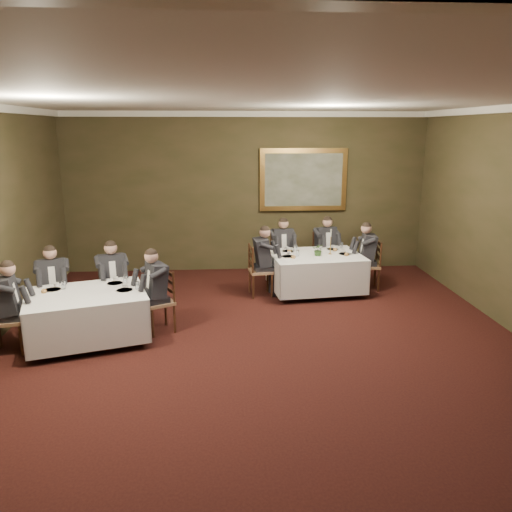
{
  "coord_description": "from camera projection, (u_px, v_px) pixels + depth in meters",
  "views": [
    {
      "loc": [
        -0.56,
        -6.07,
        3.13
      ],
      "look_at": [
        -0.02,
        1.67,
        1.15
      ],
      "focal_mm": 35.0,
      "sensor_mm": 36.0,
      "label": 1
    }
  ],
  "objects": [
    {
      "name": "ground",
      "position": [
        266.0,
        370.0,
        6.68
      ],
      "size": [
        10.0,
        10.0,
        0.0
      ],
      "primitive_type": "plane",
      "color": "black",
      "rests_on": "ground"
    },
    {
      "name": "ceiling",
      "position": [
        267.0,
        96.0,
        5.81
      ],
      "size": [
        8.0,
        10.0,
        0.1
      ],
      "primitive_type": "cube",
      "color": "silver",
      "rests_on": "back_wall"
    },
    {
      "name": "back_wall",
      "position": [
        246.0,
        193.0,
        11.08
      ],
      "size": [
        8.0,
        0.1,
        3.5
      ],
      "primitive_type": "cube",
      "color": "#312F18",
      "rests_on": "ground"
    },
    {
      "name": "crown_molding",
      "position": [
        267.0,
        102.0,
        5.83
      ],
      "size": [
        8.0,
        10.0,
        0.12
      ],
      "color": "white",
      "rests_on": "back_wall"
    },
    {
      "name": "table_main",
      "position": [
        315.0,
        270.0,
        9.77
      ],
      "size": [
        1.88,
        1.51,
        0.67
      ],
      "rotation": [
        0.0,
        0.0,
        0.11
      ],
      "color": "#32190D",
      "rests_on": "ground"
    },
    {
      "name": "table_second",
      "position": [
        87.0,
        313.0,
        7.48
      ],
      "size": [
        2.02,
        1.74,
        0.67
      ],
      "rotation": [
        0.0,
        0.0,
        0.29
      ],
      "color": "#32190D",
      "rests_on": "ground"
    },
    {
      "name": "chair_main_backleft",
      "position": [
        282.0,
        267.0,
        10.58
      ],
      "size": [
        0.5,
        0.48,
        1.0
      ],
      "rotation": [
        0.0,
        0.0,
        3.3
      ],
      "color": "#886345",
      "rests_on": "ground"
    },
    {
      "name": "diner_main_backleft",
      "position": [
        282.0,
        257.0,
        10.52
      ],
      "size": [
        0.47,
        0.54,
        1.35
      ],
      "rotation": [
        0.0,
        0.0,
        3.3
      ],
      "color": "black",
      "rests_on": "chair_main_backleft"
    },
    {
      "name": "chair_main_backright",
      "position": [
        324.0,
        265.0,
        10.75
      ],
      "size": [
        0.53,
        0.51,
        1.0
      ],
      "rotation": [
        0.0,
        0.0,
        3.39
      ],
      "color": "#886345",
      "rests_on": "ground"
    },
    {
      "name": "diner_main_backright",
      "position": [
        325.0,
        255.0,
        10.68
      ],
      "size": [
        0.5,
        0.56,
        1.35
      ],
      "rotation": [
        0.0,
        0.0,
        3.39
      ],
      "color": "black",
      "rests_on": "chair_main_backright"
    },
    {
      "name": "chair_main_endleft",
      "position": [
        260.0,
        281.0,
        9.62
      ],
      "size": [
        0.47,
        0.49,
        1.0
      ],
      "rotation": [
        0.0,
        0.0,
        -1.44
      ],
      "color": "#886345",
      "rests_on": "ground"
    },
    {
      "name": "diner_main_endleft",
      "position": [
        261.0,
        270.0,
        9.57
      ],
      "size": [
        0.53,
        0.46,
        1.35
      ],
      "rotation": [
        0.0,
        0.0,
        -1.44
      ],
      "color": "black",
      "rests_on": "chair_main_endleft"
    },
    {
      "name": "chair_main_endright",
      "position": [
        368.0,
        275.0,
        10.0
      ],
      "size": [
        0.46,
        0.48,
        1.0
      ],
      "rotation": [
        0.0,
        0.0,
        1.47
      ],
      "color": "#886345",
      "rests_on": "ground"
    },
    {
      "name": "diner_main_endright",
      "position": [
        368.0,
        264.0,
        9.94
      ],
      "size": [
        0.52,
        0.45,
        1.35
      ],
      "rotation": [
        0.0,
        0.0,
        1.47
      ],
      "color": "black",
      "rests_on": "chair_main_endright"
    },
    {
      "name": "chair_sec_backleft",
      "position": [
        56.0,
        308.0,
        8.17
      ],
      "size": [
        0.53,
        0.52,
        1.0
      ],
      "rotation": [
        0.0,
        0.0,
        3.41
      ],
      "color": "#886345",
      "rests_on": "ground"
    },
    {
      "name": "diner_sec_backleft",
      "position": [
        55.0,
        295.0,
        8.1
      ],
      "size": [
        0.51,
        0.57,
        1.35
      ],
      "rotation": [
        0.0,
        0.0,
        3.41
      ],
      "color": "black",
      "rests_on": "chair_sec_backleft"
    },
    {
      "name": "chair_sec_backright",
      "position": [
        114.0,
        301.0,
        8.48
      ],
      "size": [
        0.55,
        0.54,
        1.0
      ],
      "rotation": [
        0.0,
        0.0,
        3.47
      ],
      "color": "#886345",
      "rests_on": "ground"
    },
    {
      "name": "diner_sec_backright",
      "position": [
        113.0,
        289.0,
        8.41
      ],
      "size": [
        0.53,
        0.58,
        1.35
      ],
      "rotation": [
        0.0,
        0.0,
        3.47
      ],
      "color": "black",
      "rests_on": "chair_sec_backright"
    },
    {
      "name": "chair_sec_endright",
      "position": [
        160.0,
        314.0,
        7.9
      ],
      "size": [
        0.58,
        0.58,
        1.0
      ],
      "rotation": [
        0.0,
        0.0,
        2.05
      ],
      "color": "#886345",
      "rests_on": "ground"
    },
    {
      "name": "diner_sec_endright",
      "position": [
        159.0,
        301.0,
        7.84
      ],
      "size": [
        0.61,
        0.58,
        1.35
      ],
      "rotation": [
        0.0,
        0.0,
        2.05
      ],
      "color": "black",
      "rests_on": "chair_sec_endright"
    },
    {
      "name": "chair_sec_endleft",
      "position": [
        9.0,
        333.0,
        7.16
      ],
      "size": [
        0.49,
        0.51,
        1.0
      ],
      "rotation": [
        0.0,
        0.0,
        -1.39
      ],
      "color": "#886345",
      "rests_on": "ground"
    },
    {
      "name": "diner_sec_endleft",
      "position": [
        8.0,
        318.0,
        7.1
      ],
      "size": [
        0.54,
        0.48,
        1.35
      ],
      "rotation": [
        0.0,
        0.0,
        -1.39
      ],
      "color": "black",
      "rests_on": "chair_sec_endleft"
    },
    {
      "name": "centerpiece",
      "position": [
        318.0,
        249.0,
        9.57
      ],
      "size": [
        0.28,
        0.26,
        0.25
      ],
      "primitive_type": "imported",
      "rotation": [
        0.0,
        0.0,
        -0.32
      ],
      "color": "#2D5926",
      "rests_on": "table_main"
    },
    {
      "name": "candlestick",
      "position": [
        331.0,
        245.0,
        9.67
      ],
      "size": [
        0.07,
        0.07,
        0.51
      ],
      "color": "#BF8F3A",
      "rests_on": "table_main"
    },
    {
      "name": "place_setting_table_main",
      "position": [
        290.0,
        249.0,
        9.98
      ],
      "size": [
        0.33,
        0.31,
        0.14
      ],
      "color": "white",
      "rests_on": "table_main"
    },
    {
      "name": "place_setting_table_second",
      "position": [
        56.0,
        287.0,
        7.6
      ],
      "size": [
        0.33,
        0.31,
        0.14
      ],
      "color": "white",
      "rests_on": "table_second"
    },
    {
      "name": "painting",
      "position": [
        303.0,
        180.0,
        11.03
      ],
      "size": [
        1.93,
        0.09,
        1.37
      ],
      "color": "gold",
      "rests_on": "back_wall"
    }
  ]
}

